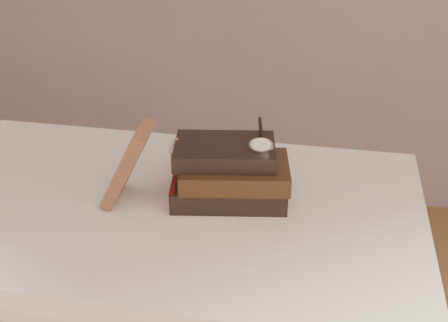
# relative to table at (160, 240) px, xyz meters

# --- Properties ---
(table) EXTENTS (1.00, 0.60, 0.75)m
(table) POSITION_rel_table_xyz_m (0.00, 0.00, 0.00)
(table) COLOR silver
(table) RESTS_ON ground
(book_stack) EXTENTS (0.24, 0.18, 0.11)m
(book_stack) POSITION_rel_table_xyz_m (0.13, 0.04, 0.14)
(book_stack) COLOR black
(book_stack) RESTS_ON table
(journal) EXTENTS (0.10, 0.11, 0.15)m
(journal) POSITION_rel_table_xyz_m (-0.05, -0.01, 0.17)
(journal) COLOR #45281A
(journal) RESTS_ON table
(pocket_watch) EXTENTS (0.05, 0.15, 0.02)m
(pocket_watch) POSITION_rel_table_xyz_m (0.19, 0.05, 0.21)
(pocket_watch) COLOR silver
(pocket_watch) RESTS_ON book_stack
(eyeglasses) EXTENTS (0.11, 0.12, 0.04)m
(eyeglasses) POSITION_rel_table_xyz_m (0.04, 0.10, 0.15)
(eyeglasses) COLOR silver
(eyeglasses) RESTS_ON book_stack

